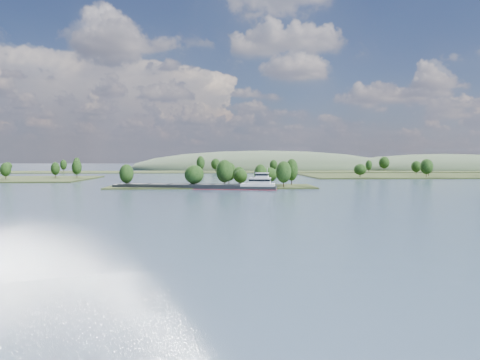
{
  "coord_description": "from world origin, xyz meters",
  "views": [
    {
      "loc": [
        2.27,
        -48.7,
        15.03
      ],
      "look_at": [
        11.39,
        130.0,
        6.0
      ],
      "focal_mm": 35.0,
      "sensor_mm": 36.0,
      "label": 1
    }
  ],
  "objects": [
    {
      "name": "hill_west",
      "position": [
        60.0,
        500.0,
        0.0
      ],
      "size": [
        320.0,
        160.0,
        44.0
      ],
      "primitive_type": "ellipsoid",
      "color": "#3B4C34",
      "rests_on": "ground"
    },
    {
      "name": "cargo_barge",
      "position": [
        -2.58,
        168.64,
        1.32
      ],
      "size": [
        77.43,
        24.71,
        10.44
      ],
      "color": "black",
      "rests_on": "ground"
    },
    {
      "name": "back_shoreline",
      "position": [
        9.92,
        399.79,
        0.78
      ],
      "size": [
        900.0,
        60.0,
        16.16
      ],
      "color": "#253015",
      "rests_on": "ground"
    },
    {
      "name": "tree_island",
      "position": [
        6.58,
        178.72,
        4.06
      ],
      "size": [
        100.0,
        30.84,
        14.55
      ],
      "color": "#253015",
      "rests_on": "ground"
    },
    {
      "name": "hill_east",
      "position": [
        260.0,
        470.0,
        0.0
      ],
      "size": [
        260.0,
        140.0,
        36.0
      ],
      "primitive_type": "ellipsoid",
      "color": "#3B4C34",
      "rests_on": "ground"
    },
    {
      "name": "ground",
      "position": [
        0.0,
        120.0,
        0.0
      ],
      "size": [
        1800.0,
        1800.0,
        0.0
      ],
      "primitive_type": "plane",
      "color": "#374D5F",
      "rests_on": "ground"
    }
  ]
}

